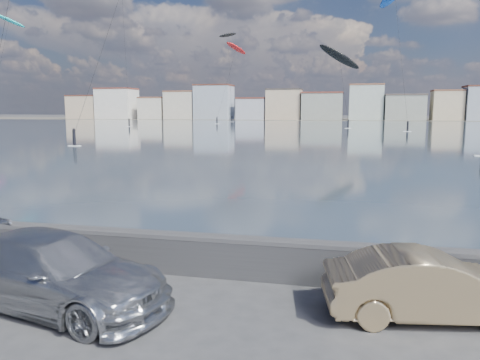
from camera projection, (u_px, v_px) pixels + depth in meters
name	position (u px, v px, depth m)	size (l,w,h in m)	color
ground	(143.00, 322.00, 8.96)	(700.00, 700.00, 0.00)	#333335
bay_water	(328.00, 129.00, 97.21)	(500.00, 177.00, 0.00)	#313F53
far_shore_strip	(338.00, 119.00, 201.86)	(500.00, 60.00, 0.00)	#4C473D
seawall	(189.00, 251.00, 11.48)	(400.00, 0.36, 1.08)	#28282B
far_buildings	(341.00, 105.00, 187.18)	(240.79, 13.26, 14.60)	#CCB293
car_silver	(54.00, 271.00, 9.56)	(2.11, 5.18, 1.50)	#ACAFB4
car_champagne	(430.00, 286.00, 9.03)	(1.39, 4.00, 1.32)	tan
kitesurfer_0	(236.00, 49.00, 141.56)	(7.10, 15.19, 24.37)	red
kitesurfer_6	(228.00, 37.00, 160.16)	(6.91, 11.00, 31.04)	black
kitesurfer_8	(339.00, 57.00, 106.55)	(10.48, 8.88, 19.63)	black
kitesurfer_10	(9.00, 22.00, 126.72)	(8.85, 15.69, 30.46)	#19BFBF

